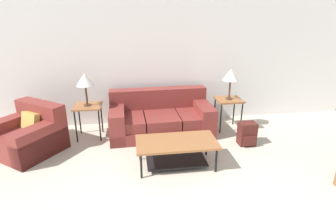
# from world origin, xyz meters

# --- Properties ---
(wall_back) EXTENTS (8.64, 0.06, 2.60)m
(wall_back) POSITION_xyz_m (0.00, 3.97, 1.30)
(wall_back) COLOR white
(wall_back) RESTS_ON ground_plane
(couch) EXTENTS (2.00, 1.05, 0.82)m
(couch) POSITION_xyz_m (-0.07, 3.36, 0.29)
(couch) COLOR maroon
(couch) RESTS_ON ground_plane
(armchair) EXTENTS (1.37, 1.35, 0.80)m
(armchair) POSITION_xyz_m (-2.39, 2.93, 0.29)
(armchair) COLOR maroon
(armchair) RESTS_ON ground_plane
(coffee_table) EXTENTS (1.23, 0.63, 0.43)m
(coffee_table) POSITION_xyz_m (0.03, 2.09, 0.32)
(coffee_table) COLOR #935B33
(coffee_table) RESTS_ON ground_plane
(side_table_left) EXTENTS (0.50, 0.47, 0.65)m
(side_table_left) POSITION_xyz_m (-1.44, 3.32, 0.57)
(side_table_left) COLOR #935B33
(side_table_left) RESTS_ON ground_plane
(side_table_right) EXTENTS (0.50, 0.47, 0.65)m
(side_table_right) POSITION_xyz_m (1.31, 3.32, 0.57)
(side_table_right) COLOR #935B33
(side_table_right) RESTS_ON ground_plane
(table_lamp_left) EXTENTS (0.32, 0.32, 0.60)m
(table_lamp_left) POSITION_xyz_m (-1.44, 3.32, 1.13)
(table_lamp_left) COLOR #472D1E
(table_lamp_left) RESTS_ON side_table_left
(table_lamp_right) EXTENTS (0.32, 0.32, 0.60)m
(table_lamp_right) POSITION_xyz_m (1.31, 3.32, 1.13)
(table_lamp_right) COLOR #472D1E
(table_lamp_right) RESTS_ON side_table_right
(backpack) EXTENTS (0.30, 0.30, 0.42)m
(backpack) POSITION_xyz_m (1.42, 2.61, 0.20)
(backpack) COLOR #4C1E19
(backpack) RESTS_ON ground_plane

